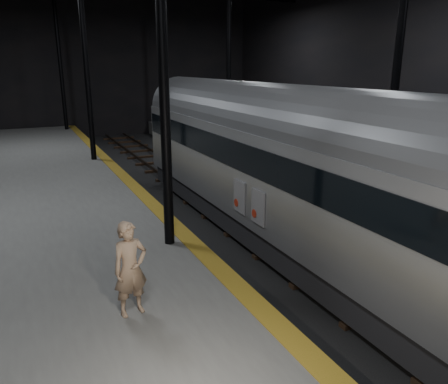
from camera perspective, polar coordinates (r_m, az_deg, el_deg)
ground at (r=17.08m, az=0.86°, el=-2.88°), size 44.00×44.00×0.00m
platform_left at (r=15.35m, az=-25.24°, el=-4.78°), size 9.00×43.80×1.00m
platform_right at (r=21.21m, az=19.37°, el=1.40°), size 9.00×43.80×1.00m
tactile_strip at (r=15.67m, az=-9.85°, el=-1.04°), size 0.50×43.80×0.01m
track at (r=17.06m, az=0.86°, el=-2.67°), size 2.40×43.00×0.24m
train at (r=13.33m, az=7.73°, el=3.87°), size 2.79×18.60×4.97m
woman at (r=8.48m, az=-12.13°, el=-9.78°), size 0.75×0.57×1.86m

